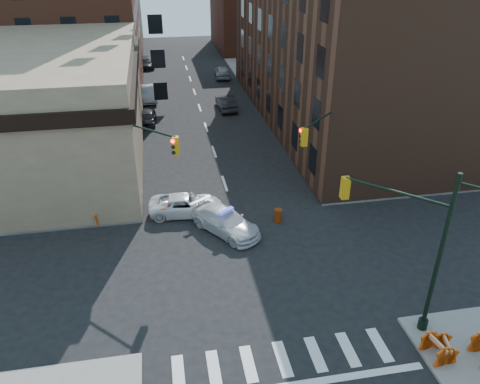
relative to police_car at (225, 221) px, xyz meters
name	(u,v)px	position (x,y,z in m)	size (l,w,h in m)	color
ground	(251,264)	(0.91, -3.61, -0.72)	(140.00, 140.00, 0.00)	black
sidewalk_ne	(380,85)	(23.91, 29.14, -0.64)	(34.00, 54.50, 0.15)	gray
commercial_row_ne	(339,47)	(13.91, 18.89, 6.28)	(14.00, 34.00, 14.00)	#523020
filler_ne	(265,9)	(14.91, 54.39, 5.28)	(16.00, 16.00, 12.00)	brown
signal_pole_se	(415,240)	(6.95, -9.13, 3.90)	(5.40, 5.27, 8.00)	black
signal_pole_nw	(138,162)	(-4.94, 1.73, 3.62)	(3.58, 3.67, 8.00)	black
signal_pole_ne	(325,148)	(6.74, 1.74, 3.62)	(3.67, 3.58, 8.00)	black
tree_ne_near	(273,77)	(8.41, 22.39, 2.77)	(3.00, 3.00, 4.85)	black
tree_ne_far	(257,60)	(8.41, 30.39, 2.77)	(3.00, 3.00, 4.85)	black
police_car	(225,221)	(0.00, 0.00, 0.00)	(2.01, 4.95, 1.44)	silver
pickup	(186,205)	(-2.22, 2.57, -0.05)	(2.22, 4.81, 1.34)	white
parked_car_wnear	(148,118)	(-4.59, 20.28, -0.06)	(1.57, 3.89, 1.33)	black
parked_car_wfar	(147,94)	(-4.59, 27.95, 0.08)	(1.70, 4.87, 1.60)	#999DA1
parked_car_wdeep	(146,63)	(-4.59, 43.28, -0.08)	(1.79, 4.41, 1.28)	black
parked_car_enear	(226,103)	(3.63, 23.30, 0.03)	(1.58, 4.54, 1.50)	black
parked_car_efar	(222,72)	(5.13, 36.19, 0.04)	(1.80, 4.48, 1.53)	#9CA0A5
pedestrian_a	(69,206)	(-9.62, 3.13, 0.27)	(0.61, 0.40, 1.68)	black
pedestrian_b	(100,209)	(-7.67, 2.39, 0.28)	(0.82, 0.64, 1.69)	black
pedestrian_c	(58,192)	(-10.59, 5.05, 0.36)	(1.09, 0.45, 1.85)	black
barrel_road	(278,216)	(3.49, 0.52, -0.27)	(0.50, 0.50, 0.89)	red
barrel_bank	(164,213)	(-3.71, 1.99, -0.22)	(0.56, 0.56, 1.01)	#D5440A
barricade_se_a	(445,349)	(7.78, -11.61, -0.15)	(1.13, 0.56, 0.85)	red
barricade_se_b	(435,349)	(7.31, -11.59, -0.09)	(1.28, 0.64, 0.96)	#C35D09
barricade_nw_a	(134,197)	(-5.59, 4.39, -0.14)	(1.14, 0.57, 0.86)	#EE4D0B
barricade_nw_b	(90,217)	(-8.28, 2.17, -0.13)	(1.18, 0.59, 0.88)	#D33F09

